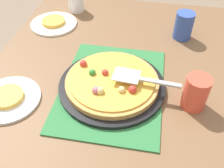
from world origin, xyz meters
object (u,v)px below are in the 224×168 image
Objects in this scene: pizza at (112,81)px; plate_near_left at (8,99)px; plate_far_right at (54,24)px; cup_near at (184,26)px; served_slice_left at (7,96)px; pizza_server at (140,79)px; served_slice_right at (53,21)px; cup_far at (196,93)px; pizza_pan at (112,85)px.

plate_near_left is at bearing -70.69° from pizza.
plate_far_right is 0.61m from cup_near.
pizza_server is (-0.11, 0.44, 0.05)m from served_slice_left.
cup_far reaches higher than served_slice_right.
plate_near_left is at bearing 1.40° from plate_far_right.
plate_far_right is (-0.50, -0.01, 0.00)m from plate_near_left.
served_slice_left is at bearing -75.78° from pizza_server.
plate_near_left is 0.01m from served_slice_left.
pizza_server reaches higher than plate_far_right.
served_slice_right is 0.60m from pizza_server.
served_slice_right reaches higher than plate_near_left.
plate_far_right is (-0.38, -0.35, -0.01)m from pizza_pan.
served_slice_left is (0.12, -0.34, 0.01)m from pizza_pan.
cup_far reaches higher than served_slice_left.
pizza_pan is at bearing -33.75° from cup_near.
served_slice_right is 0.92× the size of cup_far.
cup_near is at bearing 158.18° from pizza_server.
pizza_server reaches higher than served_slice_right.
pizza_server reaches higher than plate_near_left.
plate_far_right is 0.94× the size of pizza_server.
plate_near_left is 0.78m from cup_near.
cup_near is 1.00× the size of cup_far.
served_slice_left is at bearing -70.69° from pizza.
plate_near_left and plate_far_right have the same top height.
plate_far_right is 0.76m from cup_far.
plate_near_left is at bearing 1.40° from served_slice_right.
cup_near is (-0.50, 0.59, 0.04)m from served_slice_left.
cup_near is (0.00, 0.60, 0.04)m from served_slice_right.
plate_near_left is at bearing -70.59° from pizza_pan.
served_slice_right is 0.47× the size of pizza_server.
plate_near_left is at bearing -50.00° from cup_near.
plate_near_left is (0.12, -0.34, -0.03)m from pizza.
served_slice_right is at bearing -137.16° from pizza_pan.
cup_far is (0.41, 0.03, 0.00)m from cup_near.
cup_near and cup_far have the same top height.
cup_near reaches higher than pizza.
served_slice_left reaches higher than plate_far_right.
plate_near_left is 2.00× the size of served_slice_right.
cup_far is (0.03, 0.28, 0.03)m from pizza.
pizza_pan is 3.17× the size of cup_near.
pizza reaches higher than plate_far_right.
served_slice_right is 0.76m from cup_far.
served_slice_left reaches higher than pizza_pan.
pizza_server is at bearing 104.22° from plate_near_left.
plate_far_right is at bearing -137.31° from pizza.
pizza reaches higher than served_slice_right.
plate_far_right is at bearing -178.60° from served_slice_left.
cup_far is at bearing 3.94° from cup_near.
pizza reaches higher than plate_near_left.
pizza is 0.52m from plate_far_right.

